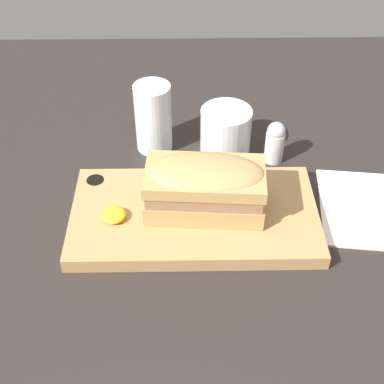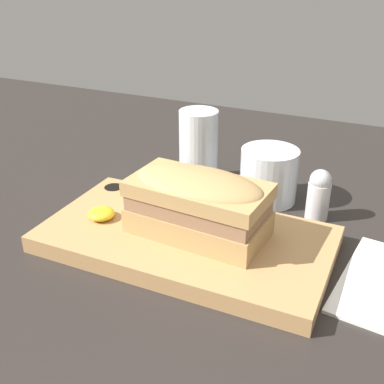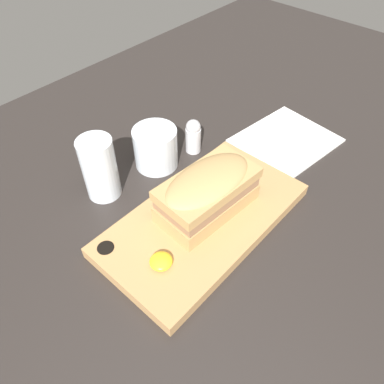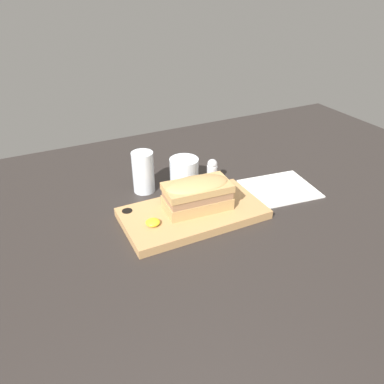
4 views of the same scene
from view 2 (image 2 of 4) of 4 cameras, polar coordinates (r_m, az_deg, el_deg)
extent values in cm
cube|color=#282321|center=(57.58, -4.32, -9.88)|extent=(192.85, 129.05, 2.00)
cube|color=tan|center=(60.13, -0.73, -5.62)|extent=(35.31, 18.93, 2.20)
cylinder|color=black|center=(71.64, -9.27, 0.20)|extent=(2.65, 2.65, 1.10)
cube|color=tan|center=(58.65, 0.73, -3.54)|extent=(17.06, 9.84, 3.02)
cube|color=#936B4C|center=(57.45, 0.74, -1.40)|extent=(16.38, 9.44, 1.93)
cube|color=tan|center=(56.59, 0.75, 0.27)|extent=(17.06, 9.84, 1.81)
ellipsoid|color=tan|center=(56.26, 0.76, 0.96)|extent=(16.72, 9.64, 2.72)
ellipsoid|color=gold|center=(63.17, -10.69, -2.54)|extent=(3.43, 3.43, 1.37)
cylinder|color=silver|center=(75.14, 0.77, 5.32)|extent=(6.04, 6.04, 11.73)
cylinder|color=silver|center=(76.29, 0.76, 3.20)|extent=(5.32, 5.32, 5.28)
cylinder|color=silver|center=(71.05, 9.08, 1.99)|extent=(8.36, 8.36, 7.90)
cylinder|color=#470A14|center=(71.50, 9.01, 1.19)|extent=(7.53, 7.53, 5.31)
cylinder|color=silver|center=(67.91, 14.69, -1.05)|extent=(3.10, 3.10, 5.26)
sphere|color=#B7B7BC|center=(66.55, 15.00, 1.37)|extent=(2.94, 2.94, 2.94)
camera|label=1|loc=(0.33, -108.85, 37.17)|focal=50.00mm
camera|label=3|loc=(0.59, -53.56, 33.53)|focal=35.00mm
camera|label=4|loc=(0.65, -97.20, 17.08)|focal=35.00mm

